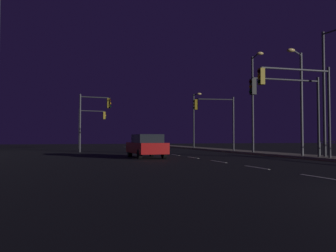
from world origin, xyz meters
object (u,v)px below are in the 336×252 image
(street_lamp_corner, at_px, (254,94))
(traffic_light_near_left, at_px, (91,121))
(traffic_light_mid_left, at_px, (288,99))
(traffic_light_overhead_east, at_px, (299,92))
(street_lamp_mid_block, at_px, (195,114))
(traffic_light_mid_right, at_px, (216,112))
(street_lamp_median, at_px, (300,92))
(car, at_px, (146,146))
(traffic_light_far_center, at_px, (93,112))
(street_lamp_across_street, at_px, (328,81))

(street_lamp_corner, bearing_deg, traffic_light_near_left, 122.17)
(traffic_light_mid_left, bearing_deg, traffic_light_near_left, 111.16)
(traffic_light_near_left, bearing_deg, traffic_light_overhead_east, -69.16)
(street_lamp_corner, height_order, street_lamp_mid_block, street_lamp_corner)
(traffic_light_mid_right, relative_size, street_lamp_median, 0.73)
(street_lamp_corner, bearing_deg, traffic_light_mid_left, -104.79)
(traffic_light_near_left, relative_size, street_lamp_mid_block, 0.75)
(traffic_light_overhead_east, height_order, street_lamp_corner, street_lamp_corner)
(traffic_light_mid_right, relative_size, street_lamp_mid_block, 0.76)
(car, height_order, street_lamp_mid_block, street_lamp_mid_block)
(traffic_light_far_center, xyz_separation_m, street_lamp_median, (12.51, -13.81, 0.60))
(traffic_light_overhead_east, bearing_deg, street_lamp_corner, 77.77)
(traffic_light_mid_right, height_order, street_lamp_mid_block, street_lamp_mid_block)
(car, bearing_deg, traffic_light_mid_left, -29.38)
(car, relative_size, traffic_light_mid_left, 0.89)
(street_lamp_across_street, bearing_deg, traffic_light_mid_right, 102.41)
(car, height_order, traffic_light_near_left, traffic_light_near_left)
(car, height_order, traffic_light_mid_right, traffic_light_mid_right)
(street_lamp_median, bearing_deg, car, 162.52)
(traffic_light_mid_left, relative_size, street_lamp_corner, 0.62)
(traffic_light_near_left, height_order, street_lamp_corner, street_lamp_corner)
(traffic_light_far_center, height_order, traffic_light_near_left, traffic_light_far_center)
(traffic_light_far_center, relative_size, street_lamp_mid_block, 0.82)
(traffic_light_mid_right, bearing_deg, street_lamp_mid_block, 80.45)
(street_lamp_across_street, relative_size, street_lamp_median, 1.16)
(traffic_light_mid_right, xyz_separation_m, street_lamp_across_street, (2.53, -11.49, 1.21))
(traffic_light_mid_right, distance_m, street_lamp_across_street, 11.83)
(traffic_light_overhead_east, xyz_separation_m, street_lamp_median, (1.76, 2.19, 0.34))
(traffic_light_mid_right, bearing_deg, traffic_light_near_left, 125.58)
(street_lamp_mid_block, bearing_deg, street_lamp_corner, -90.57)
(traffic_light_near_left, distance_m, street_lamp_corner, 22.42)
(car, xyz_separation_m, traffic_light_mid_right, (8.26, 6.95, 2.91))
(traffic_light_overhead_east, distance_m, street_lamp_median, 2.83)
(street_lamp_corner, bearing_deg, street_lamp_mid_block, 89.43)
(traffic_light_mid_right, xyz_separation_m, street_lamp_corner, (1.47, -4.35, 1.24))
(car, relative_size, street_lamp_median, 0.64)
(car, distance_m, street_lamp_corner, 10.90)
(traffic_light_overhead_east, relative_size, traffic_light_mid_left, 1.10)
(traffic_light_overhead_east, xyz_separation_m, traffic_light_near_left, (-10.21, 26.81, -0.55))
(traffic_light_mid_right, bearing_deg, traffic_light_mid_left, -91.93)
(traffic_light_far_center, height_order, street_lamp_mid_block, street_lamp_mid_block)
(traffic_light_mid_right, distance_m, street_lamp_mid_block, 9.74)
(street_lamp_across_street, height_order, street_lamp_mid_block, street_lamp_across_street)
(car, relative_size, street_lamp_corner, 0.55)
(traffic_light_overhead_east, height_order, traffic_light_mid_right, traffic_light_overhead_east)
(car, relative_size, traffic_light_far_center, 0.82)
(traffic_light_overhead_east, distance_m, street_lamp_corner, 8.10)
(car, relative_size, traffic_light_mid_right, 0.88)
(car, relative_size, traffic_light_overhead_east, 0.81)
(traffic_light_mid_left, relative_size, street_lamp_across_street, 0.62)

